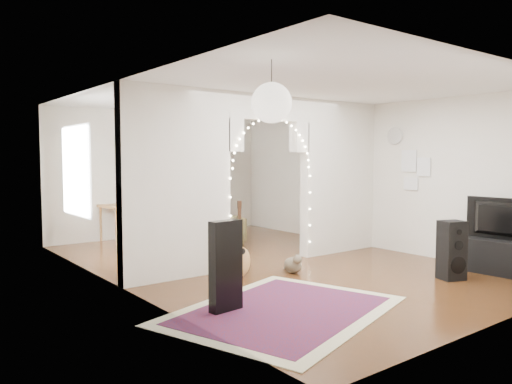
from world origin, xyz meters
TOP-DOWN VIEW (x-y plane):
  - floor at (0.00, 0.00)m, footprint 7.50×7.50m
  - ceiling at (0.00, 0.00)m, footprint 5.00×7.50m
  - wall_back at (0.00, 3.75)m, footprint 5.00×0.02m
  - wall_front at (0.00, -3.75)m, footprint 5.00×0.02m
  - wall_left at (-2.50, 0.00)m, footprint 0.02×7.50m
  - wall_right at (2.50, 0.00)m, footprint 0.02×7.50m
  - divider_wall at (0.00, 0.00)m, footprint 5.00×0.20m
  - fairy_lights at (0.00, -0.13)m, footprint 1.64×0.04m
  - window at (-2.47, 1.80)m, footprint 0.04×1.20m
  - wall_clock at (2.48, -0.60)m, footprint 0.03×0.31m
  - picture_frames at (2.48, -1.00)m, footprint 0.02×0.50m
  - paper_lantern at (-1.90, -2.40)m, footprint 0.40×0.40m
  - ceiling_fan at (0.00, 2.00)m, footprint 1.10×1.10m
  - area_rug at (-1.47, -2.09)m, footprint 3.06×2.63m
  - guitar_case at (-1.98, -1.71)m, footprint 0.40×0.17m
  - acoustic_guitar at (-0.95, -0.53)m, footprint 0.39×0.17m
  - tabby_cat at (-0.15, -0.80)m, footprint 0.28×0.49m
  - floor_speaker at (1.36, -2.43)m, footprint 0.40×0.37m
  - media_console at (2.20, -2.67)m, footprint 0.45×1.02m
  - tv at (2.20, -2.67)m, footprint 0.19×1.08m
  - bookcase at (0.11, 3.24)m, footprint 1.65×0.46m
  - dining_table at (-0.81, 3.50)m, footprint 1.29×0.94m
  - flower_vase at (-0.81, 3.50)m, footprint 0.20×0.20m
  - dining_chair_left at (-0.55, 1.47)m, footprint 0.64×0.65m
  - dining_chair_right at (0.58, 1.93)m, footprint 0.73×0.74m

SIDE VIEW (x-z plane):
  - floor at x=0.00m, z-range 0.00..0.00m
  - area_rug at x=-1.47m, z-range 0.00..0.02m
  - tabby_cat at x=-0.15m, z-range -0.03..0.29m
  - dining_chair_left at x=-0.55m, z-range 0.00..0.47m
  - media_console at x=2.20m, z-range 0.00..0.50m
  - dining_chair_right at x=0.58m, z-range 0.00..0.53m
  - acoustic_guitar at x=-0.95m, z-range -0.06..0.87m
  - floor_speaker at x=1.36m, z-range 0.00..0.83m
  - guitar_case at x=-1.98m, z-range 0.00..1.02m
  - dining_table at x=-0.81m, z-range 0.30..1.06m
  - tv at x=2.20m, z-range 0.50..1.12m
  - bookcase at x=0.11m, z-range 0.00..1.68m
  - flower_vase at x=-0.81m, z-range 0.76..0.95m
  - wall_back at x=0.00m, z-range 0.00..2.70m
  - wall_front at x=0.00m, z-range 0.00..2.70m
  - wall_left at x=-2.50m, z-range 0.00..2.70m
  - wall_right at x=2.50m, z-range 0.00..2.70m
  - divider_wall at x=0.00m, z-range 0.07..2.77m
  - window at x=-2.47m, z-range 0.80..2.20m
  - picture_frames at x=2.48m, z-range 1.15..1.85m
  - fairy_lights at x=0.00m, z-range 0.75..2.35m
  - wall_clock at x=2.48m, z-range 1.95..2.25m
  - paper_lantern at x=-1.90m, z-range 2.05..2.45m
  - ceiling_fan at x=0.00m, z-range 2.25..2.55m
  - ceiling at x=0.00m, z-range 2.69..2.71m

